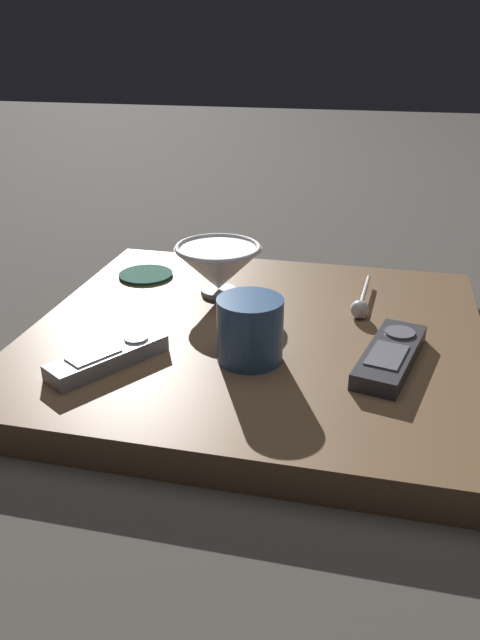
{
  "coord_description": "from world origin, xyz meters",
  "views": [
    {
      "loc": [
        -0.75,
        -0.15,
        0.42
      ],
      "look_at": [
        -0.02,
        0.02,
        0.06
      ],
      "focal_mm": 34.93,
      "sensor_mm": 36.0,
      "label": 1
    }
  ],
  "objects_px": {
    "coffee_mug": "(250,330)",
    "tv_remote_near": "(390,355)",
    "tv_remote_far": "(108,357)",
    "cereal_bowl": "(218,267)",
    "teaspoon": "(360,305)",
    "drink_coaster": "(146,275)"
  },
  "relations": [
    {
      "from": "tv_remote_near",
      "to": "tv_remote_far",
      "type": "xyz_separation_m",
      "value": [
        -0.08,
        0.34,
        -0.0
      ]
    },
    {
      "from": "drink_coaster",
      "to": "teaspoon",
      "type": "bearing_deg",
      "value": -101.61
    },
    {
      "from": "cereal_bowl",
      "to": "tv_remote_near",
      "type": "relative_size",
      "value": 0.76
    },
    {
      "from": "coffee_mug",
      "to": "tv_remote_far",
      "type": "relative_size",
      "value": 0.53
    },
    {
      "from": "coffee_mug",
      "to": "tv_remote_near",
      "type": "height_order",
      "value": "coffee_mug"
    },
    {
      "from": "cereal_bowl",
      "to": "tv_remote_far",
      "type": "bearing_deg",
      "value": 163.57
    },
    {
      "from": "cereal_bowl",
      "to": "drink_coaster",
      "type": "bearing_deg",
      "value": 71.65
    },
    {
      "from": "teaspoon",
      "to": "tv_remote_near",
      "type": "bearing_deg",
      "value": -162.8
    },
    {
      "from": "teaspoon",
      "to": "tv_remote_far",
      "type": "height_order",
      "value": "teaspoon"
    },
    {
      "from": "coffee_mug",
      "to": "tv_remote_near",
      "type": "bearing_deg",
      "value": -80.88
    },
    {
      "from": "teaspoon",
      "to": "tv_remote_far",
      "type": "distance_m",
      "value": 0.37
    },
    {
      "from": "drink_coaster",
      "to": "cereal_bowl",
      "type": "bearing_deg",
      "value": -108.35
    },
    {
      "from": "cereal_bowl",
      "to": "teaspoon",
      "type": "bearing_deg",
      "value": -97.18
    },
    {
      "from": "cereal_bowl",
      "to": "tv_remote_near",
      "type": "xyz_separation_m",
      "value": [
        -0.17,
        -0.26,
        -0.03
      ]
    },
    {
      "from": "tv_remote_far",
      "to": "drink_coaster",
      "type": "relative_size",
      "value": 1.73
    },
    {
      "from": "cereal_bowl",
      "to": "coffee_mug",
      "type": "bearing_deg",
      "value": -154.91
    },
    {
      "from": "teaspoon",
      "to": "drink_coaster",
      "type": "distance_m",
      "value": 0.36
    },
    {
      "from": "coffee_mug",
      "to": "drink_coaster",
      "type": "xyz_separation_m",
      "value": [
        0.24,
        0.23,
        -0.04
      ]
    },
    {
      "from": "cereal_bowl",
      "to": "drink_coaster",
      "type": "height_order",
      "value": "cereal_bowl"
    },
    {
      "from": "teaspoon",
      "to": "drink_coaster",
      "type": "bearing_deg",
      "value": 78.39
    },
    {
      "from": "teaspoon",
      "to": "drink_coaster",
      "type": "xyz_separation_m",
      "value": [
        0.07,
        0.36,
        -0.01
      ]
    },
    {
      "from": "coffee_mug",
      "to": "tv_remote_near",
      "type": "relative_size",
      "value": 0.46
    }
  ]
}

